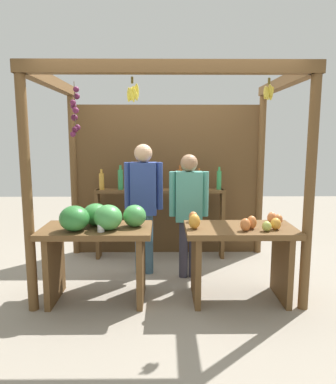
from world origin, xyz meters
name	(u,v)px	position (x,y,z in m)	size (l,w,h in m)	color
ground_plane	(168,275)	(0.00, 0.00, 0.00)	(12.00, 12.00, 0.00)	gray
market_stall	(167,161)	(0.00, 0.41, 1.42)	(2.87, 1.92, 2.44)	brown
fruit_counter_left	(98,235)	(-0.74, -0.70, 0.72)	(1.16, 0.67, 1.06)	brown
fruit_counter_right	(240,246)	(0.76, -0.68, 0.59)	(1.16, 0.64, 0.96)	brown
bottle_shelf_unit	(160,203)	(-0.11, 0.68, 0.80)	(1.84, 0.22, 1.35)	brown
vendor_man	(144,197)	(-0.30, 0.07, 1.00)	(0.48, 0.22, 1.65)	#3C5E75
vendor_woman	(189,205)	(0.25, -0.06, 0.91)	(0.48, 0.21, 1.53)	#363544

